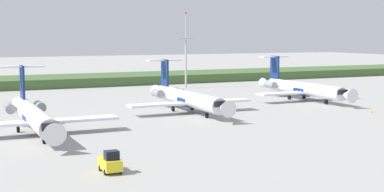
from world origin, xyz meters
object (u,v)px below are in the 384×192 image
(regional_jet_nearest, at_px, (34,115))
(regional_jet_third, at_px, (302,88))
(antenna_mast, at_px, (186,56))
(baggage_tug, at_px, (110,163))
(regional_jet_second, at_px, (187,98))
(safety_cone_front_marker, at_px, (372,112))

(regional_jet_nearest, relative_size, regional_jet_third, 1.00)
(antenna_mast, bearing_deg, regional_jet_third, -72.15)
(regional_jet_third, distance_m, baggage_tug, 68.47)
(regional_jet_second, bearing_deg, baggage_tug, -124.45)
(regional_jet_second, height_order, antenna_mast, antenna_mast)
(safety_cone_front_marker, bearing_deg, antenna_mast, 100.96)
(antenna_mast, bearing_deg, regional_jet_second, -114.03)
(regional_jet_second, xyz_separation_m, baggage_tug, (-24.63, -35.91, -1.53))
(antenna_mast, relative_size, baggage_tug, 6.14)
(baggage_tug, height_order, safety_cone_front_marker, baggage_tug)
(regional_jet_third, xyz_separation_m, antenna_mast, (-11.24, 34.91, 5.68))
(regional_jet_third, bearing_deg, baggage_tug, -142.24)
(regional_jet_second, distance_m, regional_jet_third, 30.09)
(antenna_mast, xyz_separation_m, baggage_tug, (-42.88, -76.83, -7.21))
(baggage_tug, bearing_deg, regional_jet_nearest, 97.95)
(regional_jet_nearest, xyz_separation_m, safety_cone_front_marker, (57.29, -4.68, -2.26))
(regional_jet_third, relative_size, antenna_mast, 1.58)
(baggage_tug, bearing_deg, regional_jet_second, 55.55)
(regional_jet_nearest, bearing_deg, regional_jet_third, 15.91)
(regional_jet_nearest, distance_m, regional_jet_third, 59.97)
(regional_jet_second, relative_size, baggage_tug, 9.69)
(regional_jet_nearest, distance_m, baggage_tug, 25.77)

